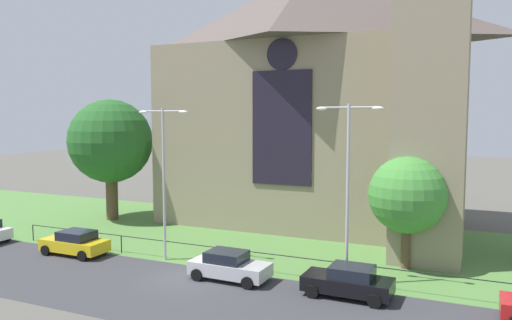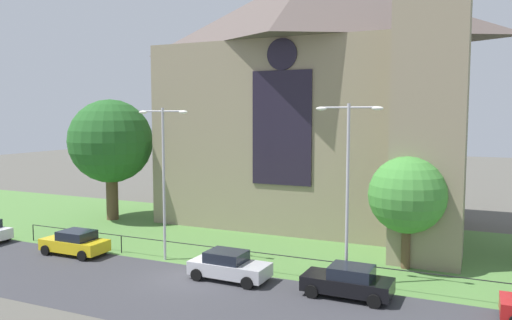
{
  "view_description": "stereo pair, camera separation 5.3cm",
  "coord_description": "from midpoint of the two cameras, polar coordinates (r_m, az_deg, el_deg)",
  "views": [
    {
      "loc": [
        13.96,
        -22.08,
        8.65
      ],
      "look_at": [
        0.52,
        8.0,
        5.65
      ],
      "focal_mm": 35.15,
      "sensor_mm": 36.0,
      "label": 1
    },
    {
      "loc": [
        14.01,
        -22.06,
        8.65
      ],
      "look_at": [
        0.52,
        8.0,
        5.65
      ],
      "focal_mm": 35.15,
      "sensor_mm": 36.0,
      "label": 2
    }
  ],
  "objects": [
    {
      "name": "ground",
      "position": [
        36.04,
        0.5,
        -8.68
      ],
      "size": [
        160.0,
        160.0,
        0.0
      ],
      "primitive_type": "plane",
      "color": "#56544C"
    },
    {
      "name": "road_asphalt",
      "position": [
        25.95,
        -10.5,
        -14.35
      ],
      "size": [
        120.0,
        8.0,
        0.01
      ],
      "primitive_type": "cube",
      "color": "#38383D",
      "rests_on": "ground"
    },
    {
      "name": "grass_verge",
      "position": [
        34.28,
        -0.85,
        -9.41
      ],
      "size": [
        120.0,
        20.0,
        0.01
      ],
      "primitive_type": "cube",
      "color": "#517F3D",
      "rests_on": "ground"
    },
    {
      "name": "church_building",
      "position": [
        39.98,
        6.79,
        7.49
      ],
      "size": [
        23.2,
        16.2,
        26.0
      ],
      "color": "gray",
      "rests_on": "ground"
    },
    {
      "name": "iron_railing",
      "position": [
        28.7,
        -3.15,
        -10.33
      ],
      "size": [
        30.3,
        0.07,
        1.13
      ],
      "color": "black",
      "rests_on": "ground"
    },
    {
      "name": "tree_left_far",
      "position": [
        42.58,
        -16.25,
        2.01
      ],
      "size": [
        6.8,
        6.8,
        9.89
      ],
      "color": "brown",
      "rests_on": "ground"
    },
    {
      "name": "tree_right_near",
      "position": [
        29.22,
        16.79,
        -3.85
      ],
      "size": [
        4.31,
        4.31,
        6.35
      ],
      "color": "brown",
      "rests_on": "ground"
    },
    {
      "name": "streetlamp_near",
      "position": [
        29.9,
        -10.51,
        -0.59
      ],
      "size": [
        3.37,
        0.26,
        9.04
      ],
      "color": "#B2B2B7",
      "rests_on": "ground"
    },
    {
      "name": "streetlamp_far",
      "position": [
        25.35,
        10.36,
        -1.43
      ],
      "size": [
        3.37,
        0.26,
        9.2
      ],
      "color": "#B2B2B7",
      "rests_on": "ground"
    },
    {
      "name": "parked_car_yellow",
      "position": [
        33.3,
        -19.94,
        -8.85
      ],
      "size": [
        4.21,
        2.03,
        1.51
      ],
      "rotation": [
        0.0,
        0.0,
        3.14
      ],
      "color": "gold",
      "rests_on": "ground"
    },
    {
      "name": "parked_car_silver",
      "position": [
        26.85,
        -3.13,
        -11.93
      ],
      "size": [
        4.24,
        2.11,
        1.51
      ],
      "rotation": [
        0.0,
        0.0,
        -0.03
      ],
      "color": "#B7B7BC",
      "rests_on": "ground"
    },
    {
      "name": "parked_car_black",
      "position": [
        24.84,
        10.42,
        -13.44
      ],
      "size": [
        4.23,
        2.08,
        1.51
      ],
      "rotation": [
        0.0,
        0.0,
        3.12
      ],
      "color": "black",
      "rests_on": "ground"
    }
  ]
}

